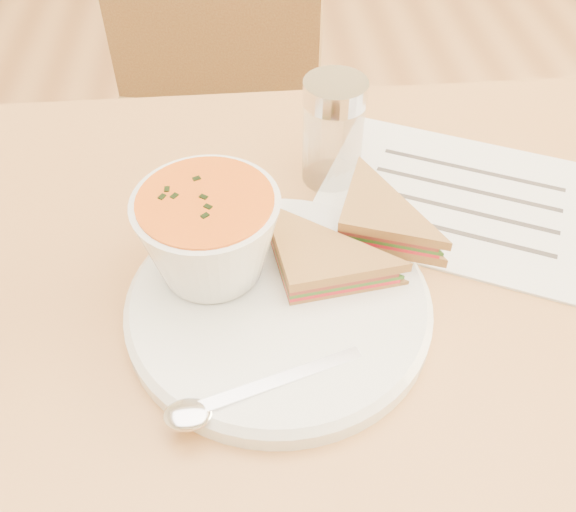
{
  "coord_description": "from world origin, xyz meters",
  "views": [
    {
      "loc": [
        -0.05,
        -0.37,
        1.2
      ],
      "look_at": [
        -0.02,
        0.01,
        0.8
      ],
      "focal_mm": 40.0,
      "sensor_mm": 36.0,
      "label": 1
    }
  ],
  "objects_px": {
    "dining_table": "(303,481)",
    "condiment_shaker": "(333,132)",
    "plate": "(279,306)",
    "soup_bowl": "(210,239)",
    "chair_far": "(193,157)"
  },
  "relations": [
    {
      "from": "soup_bowl",
      "to": "condiment_shaker",
      "type": "height_order",
      "value": "condiment_shaker"
    },
    {
      "from": "dining_table",
      "to": "soup_bowl",
      "type": "relative_size",
      "value": 8.06
    },
    {
      "from": "dining_table",
      "to": "soup_bowl",
      "type": "height_order",
      "value": "soup_bowl"
    },
    {
      "from": "chair_far",
      "to": "condiment_shaker",
      "type": "distance_m",
      "value": 0.58
    },
    {
      "from": "dining_table",
      "to": "plate",
      "type": "bearing_deg",
      "value": -157.76
    },
    {
      "from": "condiment_shaker",
      "to": "soup_bowl",
      "type": "bearing_deg",
      "value": -130.85
    },
    {
      "from": "condiment_shaker",
      "to": "dining_table",
      "type": "bearing_deg",
      "value": -103.64
    },
    {
      "from": "chair_far",
      "to": "plate",
      "type": "distance_m",
      "value": 0.69
    },
    {
      "from": "dining_table",
      "to": "condiment_shaker",
      "type": "height_order",
      "value": "condiment_shaker"
    },
    {
      "from": "plate",
      "to": "condiment_shaker",
      "type": "distance_m",
      "value": 0.2
    },
    {
      "from": "chair_far",
      "to": "plate",
      "type": "height_order",
      "value": "chair_far"
    },
    {
      "from": "plate",
      "to": "condiment_shaker",
      "type": "xyz_separation_m",
      "value": [
        0.07,
        0.18,
        0.05
      ]
    },
    {
      "from": "plate",
      "to": "soup_bowl",
      "type": "bearing_deg",
      "value": 145.9
    },
    {
      "from": "chair_far",
      "to": "soup_bowl",
      "type": "xyz_separation_m",
      "value": [
        0.06,
        -0.57,
        0.34
      ]
    },
    {
      "from": "dining_table",
      "to": "chair_far",
      "type": "xyz_separation_m",
      "value": [
        -0.15,
        0.6,
        0.09
      ]
    }
  ]
}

